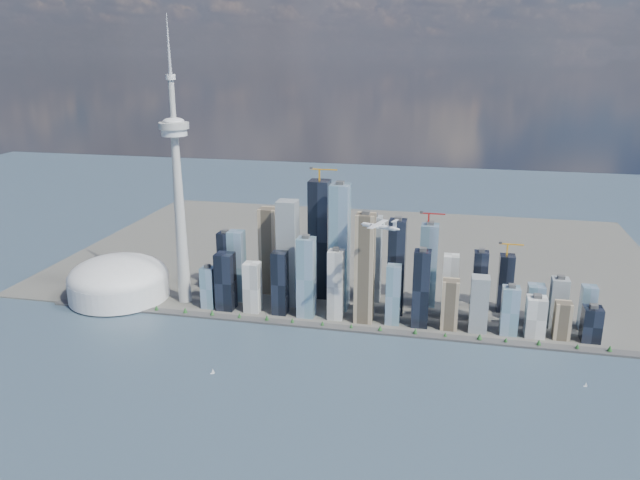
% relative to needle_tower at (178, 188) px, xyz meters
% --- Properties ---
extents(ground, '(4000.00, 4000.00, 0.00)m').
position_rel_needle_tower_xyz_m(ground, '(300.00, -310.00, -235.84)').
color(ground, '#2F4453').
rests_on(ground, ground).
extents(seawall, '(1100.00, 22.00, 4.00)m').
position_rel_needle_tower_xyz_m(seawall, '(300.00, -60.00, -233.84)').
color(seawall, '#383838').
rests_on(seawall, ground).
extents(land, '(1400.00, 900.00, 3.00)m').
position_rel_needle_tower_xyz_m(land, '(300.00, 390.00, -234.34)').
color(land, '#4C4C47').
rests_on(land, ground).
extents(shoreline_trees, '(960.53, 7.20, 8.80)m').
position_rel_needle_tower_xyz_m(shoreline_trees, '(300.00, -60.00, -227.06)').
color(shoreline_trees, '#3F2D1E').
rests_on(shoreline_trees, seawall).
extents(skyscraper_cluster, '(736.00, 142.00, 268.56)m').
position_rel_needle_tower_xyz_m(skyscraper_cluster, '(359.62, 26.82, -152.27)').
color(skyscraper_cluster, black).
rests_on(skyscraper_cluster, land).
extents(needle_tower, '(56.00, 56.00, 550.50)m').
position_rel_needle_tower_xyz_m(needle_tower, '(0.00, 0.00, 0.00)').
color(needle_tower, '#A9A8A4').
rests_on(needle_tower, land).
extents(dome_stadium, '(200.00, 200.00, 86.00)m').
position_rel_needle_tower_xyz_m(dome_stadium, '(-140.00, -10.00, -196.40)').
color(dome_stadium, white).
rests_on(dome_stadium, land).
extents(airplane, '(69.79, 62.36, 17.40)m').
position_rel_needle_tower_xyz_m(airplane, '(402.72, -101.22, -24.74)').
color(airplane, white).
rests_on(airplane, ground).
extents(sailboat_west, '(6.83, 3.82, 9.62)m').
position_rel_needle_tower_xyz_m(sailboat_west, '(164.45, -266.48, -232.75)').
color(sailboat_west, white).
rests_on(sailboat_west, ground).
extents(sailboat_east, '(5.82, 1.63, 8.11)m').
position_rel_needle_tower_xyz_m(sailboat_east, '(732.15, -183.53, -233.24)').
color(sailboat_east, white).
rests_on(sailboat_east, ground).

